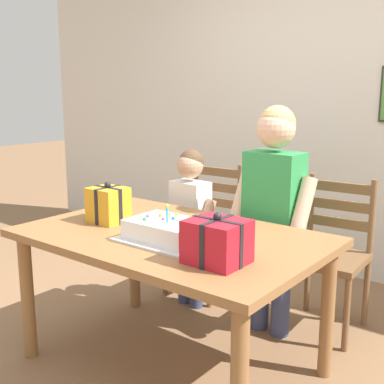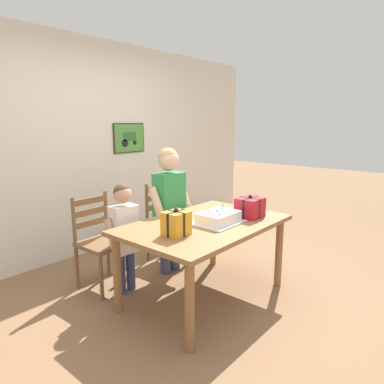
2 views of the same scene
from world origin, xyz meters
The scene contains 10 objects.
ground_plane centered at (0.00, 0.00, 0.00)m, with size 20.00×20.00×0.00m, color #846042.
back_wall centered at (0.00, 1.87, 1.30)m, with size 6.40×0.11×2.60m.
dining_table centered at (0.00, 0.00, 0.64)m, with size 1.51×0.97×0.73m.
birthday_cake centered at (0.06, -0.11, 0.78)m, with size 0.44×0.34×0.19m.
gift_box_red_large centered at (-0.41, -0.04, 0.82)m, with size 0.20×0.18×0.23m.
gift_box_beside_cake centered at (0.43, -0.21, 0.82)m, with size 0.24×0.22×0.22m.
chair_left centered at (-0.47, 0.93, 0.47)m, with size 0.44×0.44×0.92m.
chair_right centered at (0.46, 0.93, 0.47)m, with size 0.44×0.44×0.92m.
child_older centered at (0.22, 0.65, 0.82)m, with size 0.49×0.28×1.35m.
child_younger centered at (-0.39, 0.65, 0.64)m, with size 0.39×0.23×1.06m.
Camera 1 is at (1.56, -1.83, 1.44)m, focal length 46.43 mm.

